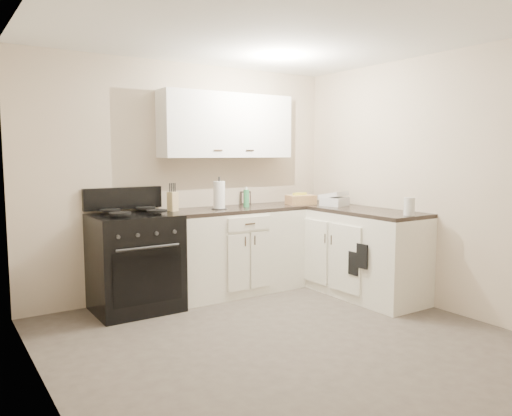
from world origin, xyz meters
TOP-DOWN VIEW (x-y plane):
  - floor at (0.00, 0.00)m, footprint 3.60×3.60m
  - ceiling at (0.00, 0.00)m, footprint 3.60×3.60m
  - wall_back at (0.00, 1.80)m, footprint 3.60×0.00m
  - wall_right at (1.80, 0.00)m, footprint 0.00×3.60m
  - wall_left at (-1.80, 0.00)m, footprint 0.00×3.60m
  - wall_front at (0.00, -1.80)m, footprint 3.60×0.00m
  - base_cabinets_back at (0.43, 1.50)m, footprint 1.55×0.60m
  - base_cabinets_right at (1.50, 0.85)m, footprint 0.60×1.90m
  - countertop_back at (0.43, 1.50)m, footprint 1.55×0.60m
  - countertop_right at (1.50, 0.85)m, footprint 0.60×1.90m
  - upper_cabinets at (0.43, 1.65)m, footprint 1.55×0.30m
  - stove at (-0.73, 1.48)m, footprint 0.80×0.69m
  - knife_block at (-0.27, 1.58)m, footprint 0.12×0.11m
  - paper_towel at (0.22, 1.48)m, footprint 0.13×0.13m
  - soap_bottle at (0.58, 1.50)m, footprint 0.08×0.08m
  - picture_frame at (0.73, 1.75)m, footprint 0.13×0.08m
  - wicker_basket at (1.28, 1.41)m, footprint 0.36×0.27m
  - countertop_grill at (1.50, 1.06)m, footprint 0.33×0.31m
  - glass_jar at (1.50, 0.00)m, footprint 0.13×0.13m
  - oven_mitt_near at (1.18, 0.30)m, footprint 0.02×0.14m
  - oven_mitt_far at (1.18, 0.41)m, footprint 0.02×0.14m

SIDE VIEW (x-z plane):
  - floor at x=0.00m, z-range 0.00..0.00m
  - oven_mitt_far at x=1.18m, z-range 0.31..0.55m
  - base_cabinets_back at x=0.43m, z-range 0.00..0.90m
  - base_cabinets_right at x=1.50m, z-range 0.00..0.90m
  - stove at x=-0.73m, z-range -0.03..0.95m
  - oven_mitt_near at x=1.18m, z-range 0.40..0.64m
  - countertop_back at x=0.43m, z-range 0.90..0.94m
  - countertop_right at x=1.50m, z-range 0.90..0.94m
  - countertop_grill at x=1.50m, z-range 0.94..1.04m
  - wicker_basket at x=1.28m, z-range 0.94..1.05m
  - picture_frame at x=0.73m, z-range 0.94..1.09m
  - glass_jar at x=1.50m, z-range 0.94..1.11m
  - soap_bottle at x=0.58m, z-range 0.94..1.13m
  - knife_block at x=-0.27m, z-range 0.94..1.14m
  - paper_towel at x=0.22m, z-range 0.94..1.24m
  - wall_back at x=0.00m, z-range -0.55..3.05m
  - wall_right at x=1.80m, z-range -0.55..3.05m
  - wall_left at x=-1.80m, z-range -0.55..3.05m
  - wall_front at x=0.00m, z-range -0.55..3.05m
  - upper_cabinets at x=0.43m, z-range 1.49..2.19m
  - ceiling at x=0.00m, z-range 2.50..2.50m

